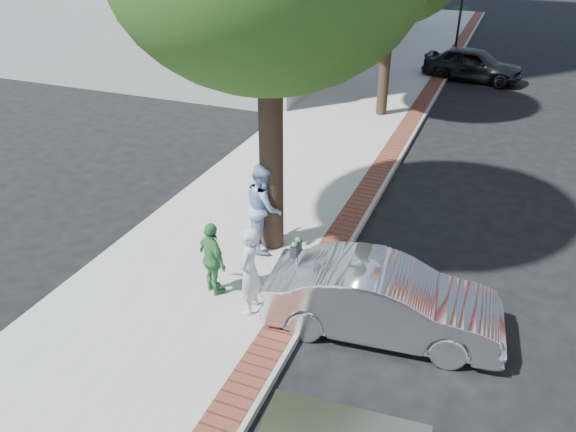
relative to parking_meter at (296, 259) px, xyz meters
The scene contains 12 objects.
ground 1.40m from the parking_meter, behind, with size 120.00×120.00×0.00m, color black.
sidewalk 8.40m from the parking_meter, 105.44° to the left, with size 5.00×60.00×0.15m, color #9E9991.
brick_strip 8.09m from the parking_meter, 90.11° to the left, with size 0.60×60.00×0.01m, color brown.
curb 8.11m from the parking_meter, 87.61° to the left, with size 0.10×60.00×0.15m, color gray.
office_base 25.96m from the parking_meter, 121.92° to the left, with size 18.20×22.20×4.00m, color gray.
signal_near 22.05m from the parking_meter, 89.52° to the left, with size 0.70×0.15×3.80m.
parking_meter is the anchor object (origin of this frame).
person_gray 0.89m from the parking_meter, 147.36° to the right, with size 0.66×0.43×1.80m, color #B4B4B9.
person_officer 2.27m from the parking_meter, 129.13° to the left, with size 0.99×0.77×2.03m, color #8CA5D9.
person_green 1.69m from the parking_meter, behind, with size 0.92×0.38×1.57m, color #3F8C4B.
sedan_silver 1.76m from the parking_meter, ahead, with size 1.49×4.27×1.41m, color silver.
bg_car 18.69m from the parking_meter, 85.75° to the left, with size 1.76×4.37×1.49m, color black.
Camera 1 is at (3.86, -8.22, 6.95)m, focal length 35.00 mm.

